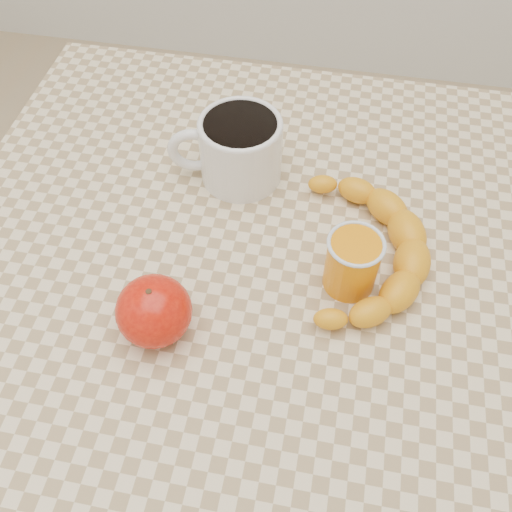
% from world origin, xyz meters
% --- Properties ---
extents(ground, '(3.00, 3.00, 0.00)m').
position_xyz_m(ground, '(0.00, 0.00, 0.00)').
color(ground, tan).
rests_on(ground, ground).
extents(table, '(0.80, 0.80, 0.75)m').
position_xyz_m(table, '(0.00, 0.00, 0.66)').
color(table, beige).
rests_on(table, ground).
extents(coffee_mug, '(0.16, 0.13, 0.09)m').
position_xyz_m(coffee_mug, '(-0.05, 0.15, 0.80)').
color(coffee_mug, silver).
rests_on(coffee_mug, table).
extents(orange_juice_glass, '(0.06, 0.06, 0.08)m').
position_xyz_m(orange_juice_glass, '(0.11, -0.00, 0.79)').
color(orange_juice_glass, orange).
rests_on(orange_juice_glass, table).
extents(apple, '(0.09, 0.09, 0.08)m').
position_xyz_m(apple, '(-0.09, -0.10, 0.79)').
color(apple, '#9E0C05').
rests_on(apple, table).
extents(banana, '(0.20, 0.28, 0.04)m').
position_xyz_m(banana, '(0.12, 0.03, 0.77)').
color(banana, orange).
rests_on(banana, table).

